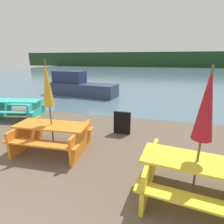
{
  "coord_description": "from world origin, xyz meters",
  "views": [
    {
      "loc": [
        2.16,
        -0.34,
        2.4
      ],
      "look_at": [
        0.86,
        4.48,
        0.85
      ],
      "focal_mm": 28.0,
      "sensor_mm": 36.0,
      "label": 1
    }
  ],
  "objects_px": {
    "picnic_table_yellow": "(195,177)",
    "umbrella_gold": "(47,84)",
    "umbrella_crimson": "(207,105)",
    "signboard": "(122,123)",
    "picnic_table_orange": "(53,134)",
    "picnic_table_teal": "(18,107)",
    "boat": "(78,86)"
  },
  "relations": [
    {
      "from": "picnic_table_yellow",
      "to": "umbrella_gold",
      "type": "relative_size",
      "value": 0.81
    },
    {
      "from": "umbrella_gold",
      "to": "umbrella_crimson",
      "type": "distance_m",
      "value": 3.47
    },
    {
      "from": "boat",
      "to": "signboard",
      "type": "height_order",
      "value": "boat"
    },
    {
      "from": "picnic_table_orange",
      "to": "boat",
      "type": "distance_m",
      "value": 7.41
    },
    {
      "from": "picnic_table_orange",
      "to": "signboard",
      "type": "xyz_separation_m",
      "value": [
        1.57,
        1.52,
        -0.08
      ]
    },
    {
      "from": "umbrella_gold",
      "to": "umbrella_crimson",
      "type": "bearing_deg",
      "value": -15.61
    },
    {
      "from": "picnic_table_orange",
      "to": "picnic_table_teal",
      "type": "bearing_deg",
      "value": 145.56
    },
    {
      "from": "umbrella_gold",
      "to": "umbrella_crimson",
      "type": "xyz_separation_m",
      "value": [
        3.34,
        -0.93,
        -0.05
      ]
    },
    {
      "from": "picnic_table_yellow",
      "to": "signboard",
      "type": "xyz_separation_m",
      "value": [
        -1.77,
        2.45,
        -0.1
      ]
    },
    {
      "from": "umbrella_crimson",
      "to": "signboard",
      "type": "bearing_deg",
      "value": 125.86
    },
    {
      "from": "umbrella_crimson",
      "to": "picnic_table_yellow",
      "type": "bearing_deg",
      "value": 0.0
    },
    {
      "from": "picnic_table_orange",
      "to": "boat",
      "type": "relative_size",
      "value": 0.39
    },
    {
      "from": "boat",
      "to": "signboard",
      "type": "bearing_deg",
      "value": -44.77
    },
    {
      "from": "umbrella_crimson",
      "to": "umbrella_gold",
      "type": "bearing_deg",
      "value": 164.39
    },
    {
      "from": "umbrella_gold",
      "to": "umbrella_crimson",
      "type": "relative_size",
      "value": 1.03
    },
    {
      "from": "picnic_table_orange",
      "to": "umbrella_gold",
      "type": "height_order",
      "value": "umbrella_gold"
    },
    {
      "from": "picnic_table_yellow",
      "to": "signboard",
      "type": "height_order",
      "value": "picnic_table_yellow"
    },
    {
      "from": "picnic_table_yellow",
      "to": "boat",
      "type": "xyz_separation_m",
      "value": [
        -5.91,
        7.89,
        0.11
      ]
    },
    {
      "from": "picnic_table_teal",
      "to": "picnic_table_orange",
      "type": "bearing_deg",
      "value": -34.44
    },
    {
      "from": "picnic_table_yellow",
      "to": "picnic_table_teal",
      "type": "relative_size",
      "value": 0.93
    },
    {
      "from": "umbrella_gold",
      "to": "boat",
      "type": "height_order",
      "value": "umbrella_gold"
    },
    {
      "from": "signboard",
      "to": "umbrella_crimson",
      "type": "bearing_deg",
      "value": -54.14
    },
    {
      "from": "picnic_table_yellow",
      "to": "boat",
      "type": "distance_m",
      "value": 9.86
    },
    {
      "from": "umbrella_crimson",
      "to": "boat",
      "type": "relative_size",
      "value": 0.46
    },
    {
      "from": "umbrella_gold",
      "to": "signboard",
      "type": "relative_size",
      "value": 3.16
    },
    {
      "from": "umbrella_gold",
      "to": "signboard",
      "type": "height_order",
      "value": "umbrella_gold"
    },
    {
      "from": "umbrella_crimson",
      "to": "picnic_table_orange",
      "type": "bearing_deg",
      "value": 164.39
    },
    {
      "from": "picnic_table_yellow",
      "to": "boat",
      "type": "bearing_deg",
      "value": 126.87
    },
    {
      "from": "picnic_table_orange",
      "to": "umbrella_crimson",
      "type": "bearing_deg",
      "value": -15.61
    },
    {
      "from": "umbrella_crimson",
      "to": "boat",
      "type": "height_order",
      "value": "umbrella_crimson"
    },
    {
      "from": "picnic_table_teal",
      "to": "signboard",
      "type": "xyz_separation_m",
      "value": [
        4.49,
        -0.48,
        -0.08
      ]
    },
    {
      "from": "umbrella_crimson",
      "to": "boat",
      "type": "bearing_deg",
      "value": 126.87
    }
  ]
}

